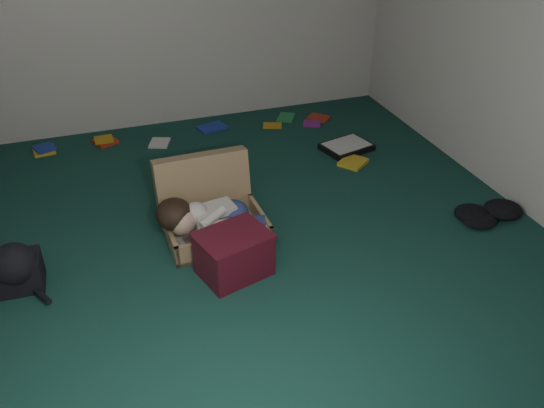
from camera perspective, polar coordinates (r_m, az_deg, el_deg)
floor at (r=4.24m, az=-0.66°, el=-3.01°), size 4.50×4.50×0.00m
wall_front at (r=1.88m, az=21.54°, el=-7.41°), size 4.50×0.00×4.50m
wall_right at (r=4.66m, az=24.20°, el=15.27°), size 0.00×4.50×4.50m
suitcase at (r=4.25m, az=-6.13°, el=-0.59°), size 0.73×0.71×0.52m
person at (r=4.07m, az=-6.16°, el=-1.47°), size 0.77×0.36×0.32m
maroon_bin at (r=3.79m, az=-3.81°, el=-4.97°), size 0.53×0.47×0.31m
backpack at (r=4.03m, az=-24.18°, el=-6.16°), size 0.43×0.35×0.25m
clothing_pile at (r=4.67m, az=21.09°, el=-0.68°), size 0.57×0.53×0.15m
paper_tray at (r=5.46m, az=7.40°, el=5.64°), size 0.50×0.42×0.06m
book_scatter at (r=5.72m, az=-2.89°, el=6.89°), size 3.00×1.42×0.02m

